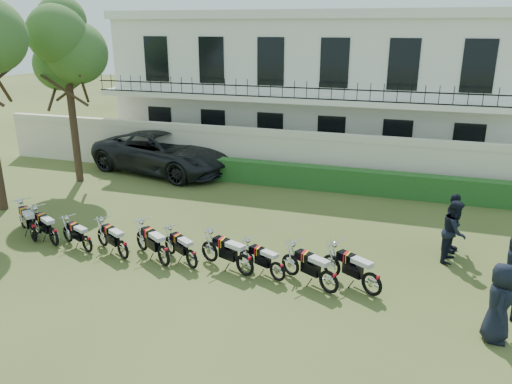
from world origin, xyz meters
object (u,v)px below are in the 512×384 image
Objects in this scene: motorcycle_0 at (33,227)px; motorcycle_7 at (278,267)px; officer_4 at (454,231)px; officer_5 at (452,223)px; suv at (163,152)px; motorcycle_5 at (192,255)px; motorcycle_4 at (163,251)px; officer_0 at (499,303)px; tree_west_near at (65,46)px; motorcycle_9 at (372,279)px; motorcycle_6 at (245,260)px; motorcycle_8 at (329,277)px; motorcycle_3 at (123,245)px; motorcycle_2 at (87,240)px; motorcycle_1 at (53,232)px.

motorcycle_0 is 8.25m from motorcycle_7.
officer_4 is 0.70m from officer_5.
motorcycle_0 is 0.25× the size of suv.
motorcycle_4 is at bearing 130.93° from motorcycle_5.
motorcycle_0 is 8.74m from suv.
tree_west_near is at bearing 70.59° from officer_0.
motorcycle_9 is (5.09, 0.05, 0.06)m from motorcycle_5.
motorcycle_6 is 6.58m from officer_5.
motorcycle_0 reaches higher than motorcycle_8.
tree_west_near reaches higher than officer_4.
motorcycle_7 is at bearing 135.95° from officer_4.
motorcycle_4 is at bearing -139.75° from suv.
motorcycle_5 is 7.97m from officer_0.
motorcycle_3 is at bearing 129.22° from officer_5.
officer_5 is (7.12, 3.61, 0.49)m from motorcycle_5.
motorcycle_0 is at bearing -65.73° from tree_west_near.
motorcycle_9 is at bearing -24.73° from tree_west_near.
motorcycle_2 is 0.89× the size of motorcycle_8.
motorcycle_8 is 1.10m from motorcycle_9.
motorcycle_0 reaches higher than motorcycle_7.
motorcycle_5 is at bearing 122.10° from motorcycle_9.
tree_west_near reaches higher than motorcycle_2.
officer_5 reaches higher than motorcycle_8.
motorcycle_9 reaches higher than motorcycle_4.
officer_0 is (12.73, -1.08, 0.45)m from motorcycle_1.
officer_0 is at bearing -62.93° from motorcycle_4.
motorcycle_7 is at bearing 121.60° from motorcycle_9.
motorcycle_6 is (7.30, -0.08, -0.00)m from motorcycle_0.
motorcycle_3 reaches higher than motorcycle_5.
officer_0 reaches higher than motorcycle_8.
motorcycle_9 is (9.92, -0.02, 0.02)m from motorcycle_1.
motorcycle_0 is at bearing 116.28° from officer_4.
motorcycle_6 is at bearing 121.61° from motorcycle_9.
motorcycle_2 is 11.09m from officer_4.
motorcycle_6 is 1.03× the size of officer_0.
motorcycle_9 is at bearing 158.23° from officer_4.
motorcycle_8 is 0.95× the size of officer_4.
officer_5 is (7.96, 3.73, 0.44)m from motorcycle_4.
officer_4 is (-0.74, 3.92, 0.02)m from officer_0.
officer_4 is (12.75, -5.95, -0.02)m from suv.
officer_0 is (5.34, -1.06, 0.49)m from motorcycle_7.
motorcycle_7 is (11.02, -6.25, -5.45)m from tree_west_near.
motorcycle_6 is 11.39m from suv.
officer_0 is at bearing -73.95° from motorcycle_8.
motorcycle_5 is at bearing -59.11° from motorcycle_3.
motorcycle_6 is 1.02× the size of officer_5.
tree_west_near is 8.64m from motorcycle_0.
tree_west_near reaches higher than motorcycle_8.
motorcycle_8 is 4.92m from officer_5.
officer_5 is (15.59, -2.68, -4.95)m from tree_west_near.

